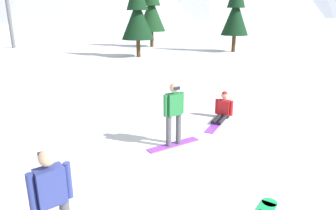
# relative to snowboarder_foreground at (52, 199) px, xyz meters

# --- Properties ---
(ground_plane) EXTENTS (800.00, 800.00, 0.00)m
(ground_plane) POSITION_rel_snowboarder_foreground_xyz_m (0.87, 1.15, -0.88)
(ground_plane) COLOR white
(snowboarder_foreground) EXTENTS (1.44, 1.01, 1.66)m
(snowboarder_foreground) POSITION_rel_snowboarder_foreground_xyz_m (0.00, 0.00, 0.00)
(snowboarder_foreground) COLOR black
(snowboarder_foreground) RESTS_ON ground_plane
(snowboarder_midground) EXTENTS (1.54, 0.94, 1.75)m
(snowboarder_midground) POSITION_rel_snowboarder_foreground_xyz_m (2.32, 3.52, 0.05)
(snowboarder_midground) COLOR #993FD8
(snowboarder_midground) RESTS_ON ground_plane
(snowboarder_background) EXTENTS (1.28, 1.66, 0.93)m
(snowboarder_background) POSITION_rel_snowboarder_foreground_xyz_m (4.27, 5.43, -0.56)
(snowboarder_background) COLOR black
(snowboarder_background) RESTS_ON ground_plane
(pine_tree_broad) EXTENTS (2.41, 2.41, 6.73)m
(pine_tree_broad) POSITION_rel_snowboarder_foreground_xyz_m (10.59, 22.79, 2.79)
(pine_tree_broad) COLOR #472D19
(pine_tree_broad) RESTS_ON ground_plane
(pine_tree_slender) EXTENTS (2.83, 2.83, 7.16)m
(pine_tree_slender) POSITION_rel_snowboarder_foreground_xyz_m (3.54, 27.87, 3.03)
(pine_tree_slender) COLOR #472D19
(pine_tree_slender) RESTS_ON ground_plane
(pine_tree_leaning) EXTENTS (2.57, 2.57, 6.34)m
(pine_tree_leaning) POSITION_rel_snowboarder_foreground_xyz_m (1.92, 20.64, 2.58)
(pine_tree_leaning) COLOR #472D19
(pine_tree_leaning) RESTS_ON ground_plane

